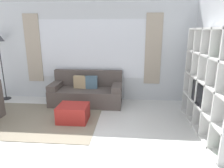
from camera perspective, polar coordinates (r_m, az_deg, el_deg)
wall_back at (r=5.72m, az=-5.68°, el=9.00°), size 6.73×0.11×2.70m
wall_right at (r=4.36m, az=28.73°, el=5.16°), size 0.07×4.44×2.70m
area_rug at (r=4.90m, az=-20.36°, el=-9.46°), size 2.73×1.88×0.01m
shelving_unit at (r=4.20m, az=26.63°, el=0.18°), size 0.37×2.19×2.01m
couch_main at (r=5.51m, az=-7.23°, el=-2.35°), size 1.91×0.85×0.88m
ottoman at (r=4.54m, az=-11.01°, el=-8.17°), size 0.65×0.55×0.38m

